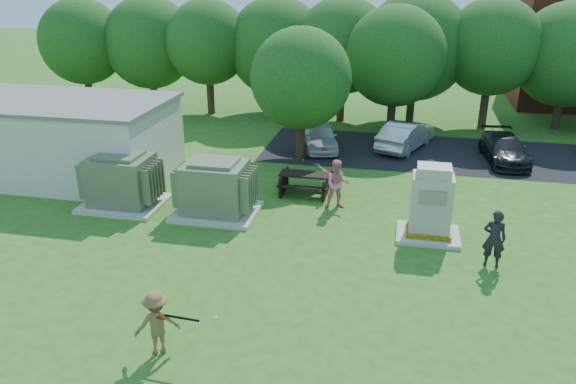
% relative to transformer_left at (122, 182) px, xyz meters
% --- Properties ---
extents(ground, '(120.00, 120.00, 0.00)m').
position_rel_transformer_left_xyz_m(ground, '(6.50, -4.50, -0.97)').
color(ground, '#2D6619').
rests_on(ground, ground).
extents(service_building, '(10.00, 5.00, 3.20)m').
position_rel_transformer_left_xyz_m(service_building, '(-4.50, 2.50, 0.63)').
color(service_building, beige).
rests_on(service_building, ground).
extents(service_building_roof, '(10.20, 5.20, 0.15)m').
position_rel_transformer_left_xyz_m(service_building_roof, '(-4.50, 2.50, 2.31)').
color(service_building_roof, slate).
rests_on(service_building_roof, service_building).
extents(parking_strip, '(20.00, 6.00, 0.01)m').
position_rel_transformer_left_xyz_m(parking_strip, '(13.50, 9.00, -0.96)').
color(parking_strip, '#232326').
rests_on(parking_strip, ground).
extents(transformer_left, '(3.00, 2.40, 2.07)m').
position_rel_transformer_left_xyz_m(transformer_left, '(0.00, 0.00, 0.00)').
color(transformer_left, beige).
rests_on(transformer_left, ground).
extents(transformer_right, '(3.00, 2.40, 2.07)m').
position_rel_transformer_left_xyz_m(transformer_right, '(3.70, 0.00, 0.00)').
color(transformer_right, beige).
rests_on(transformer_right, ground).
extents(generator_cabinet, '(2.08, 1.70, 2.54)m').
position_rel_transformer_left_xyz_m(generator_cabinet, '(11.30, -0.31, 0.14)').
color(generator_cabinet, beige).
rests_on(generator_cabinet, ground).
extents(picnic_table, '(2.00, 1.50, 0.85)m').
position_rel_transformer_left_xyz_m(picnic_table, '(6.52, 2.63, -0.44)').
color(picnic_table, black).
rests_on(picnic_table, ground).
extents(batter, '(1.21, 1.06, 1.63)m').
position_rel_transformer_left_xyz_m(batter, '(4.95, -7.88, -0.16)').
color(batter, brown).
rests_on(batter, ground).
extents(person_by_generator, '(0.72, 0.51, 1.85)m').
position_rel_transformer_left_xyz_m(person_by_generator, '(13.14, -1.94, -0.04)').
color(person_by_generator, black).
rests_on(person_by_generator, ground).
extents(person_at_picnic, '(1.06, 0.91, 1.89)m').
position_rel_transformer_left_xyz_m(person_at_picnic, '(7.97, 1.48, -0.03)').
color(person_at_picnic, pink).
rests_on(person_at_picnic, ground).
extents(car_white, '(2.41, 4.04, 1.29)m').
position_rel_transformer_left_xyz_m(car_white, '(6.20, 8.61, -0.33)').
color(car_white, silver).
rests_on(car_white, ground).
extents(car_silver_a, '(2.92, 4.49, 1.40)m').
position_rel_transformer_left_xyz_m(car_silver_a, '(10.33, 9.52, -0.27)').
color(car_silver_a, silver).
rests_on(car_silver_a, ground).
extents(car_dark, '(2.13, 4.34, 1.21)m').
position_rel_transformer_left_xyz_m(car_dark, '(14.88, 8.47, -0.36)').
color(car_dark, black).
rests_on(car_dark, ground).
extents(batting_equipment, '(1.50, 0.22, 0.30)m').
position_rel_transformer_left_xyz_m(batting_equipment, '(5.65, -7.97, 0.14)').
color(batting_equipment, black).
rests_on(batting_equipment, ground).
extents(tree_row, '(41.30, 13.30, 7.30)m').
position_rel_transformer_left_xyz_m(tree_row, '(8.25, 14.00, 3.18)').
color(tree_row, '#47301E').
rests_on(tree_row, ground).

